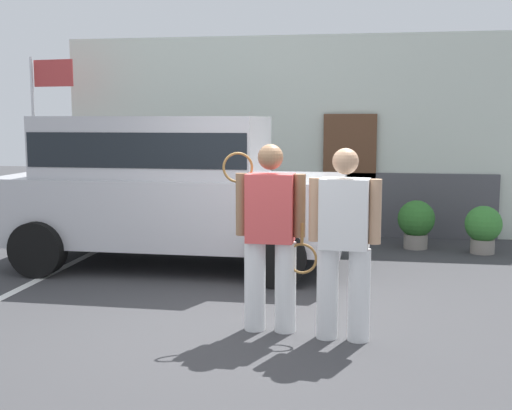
% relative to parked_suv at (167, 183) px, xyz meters
% --- Properties ---
extents(ground_plane, '(40.00, 40.00, 0.00)m').
position_rel_parked_suv_xyz_m(ground_plane, '(1.45, -2.58, -1.15)').
color(ground_plane, '#38383A').
extents(parking_stripe_0, '(0.12, 4.40, 0.01)m').
position_rel_parked_suv_xyz_m(parking_stripe_0, '(-1.37, -1.08, -1.14)').
color(parking_stripe_0, silver).
rests_on(parking_stripe_0, ground_plane).
extents(house_frontage, '(8.19, 0.40, 3.44)m').
position_rel_parked_suv_xyz_m(house_frontage, '(1.46, 2.91, 0.47)').
color(house_frontage, silver).
rests_on(house_frontage, ground_plane).
extents(parked_suv, '(4.62, 2.19, 2.05)m').
position_rel_parked_suv_xyz_m(parked_suv, '(0.00, 0.00, 0.00)').
color(parked_suv, '#B7B7BC').
rests_on(parked_suv, ground_plane).
extents(tennis_player_man, '(0.80, 0.28, 1.79)m').
position_rel_parked_suv_xyz_m(tennis_player_man, '(1.79, -2.60, -0.21)').
color(tennis_player_man, white).
rests_on(tennis_player_man, ground_plane).
extents(tennis_player_woman, '(0.90, 0.31, 1.76)m').
position_rel_parked_suv_xyz_m(tennis_player_woman, '(2.49, -2.74, -0.24)').
color(tennis_player_woman, white).
rests_on(tennis_player_woman, ground_plane).
extents(potted_plant_by_porch, '(0.57, 0.57, 0.76)m').
position_rel_parked_suv_xyz_m(potted_plant_by_porch, '(3.48, 1.76, -0.73)').
color(potted_plant_by_porch, gray).
rests_on(potted_plant_by_porch, ground_plane).
extents(potted_plant_secondary, '(0.55, 0.55, 0.72)m').
position_rel_parked_suv_xyz_m(potted_plant_secondary, '(4.45, 1.53, -0.74)').
color(potted_plant_secondary, gray).
rests_on(potted_plant_secondary, ground_plane).
extents(flag_pole, '(0.80, 0.12, 3.06)m').
position_rel_parked_suv_xyz_m(flag_pole, '(-2.79, 1.96, 0.97)').
color(flag_pole, silver).
rests_on(flag_pole, ground_plane).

